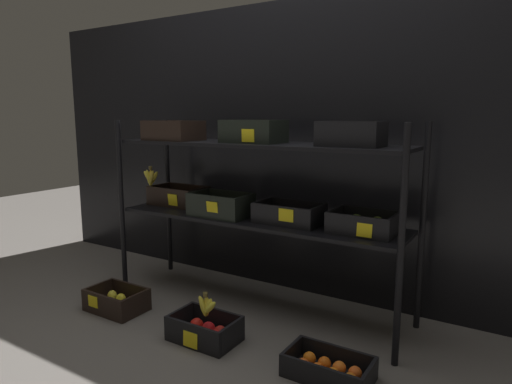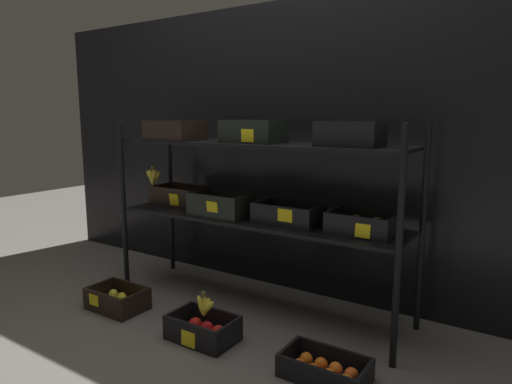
{
  "view_description": "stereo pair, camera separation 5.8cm",
  "coord_description": "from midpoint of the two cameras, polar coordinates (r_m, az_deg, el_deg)",
  "views": [
    {
      "loc": [
        1.35,
        -2.18,
        1.14
      ],
      "look_at": [
        0.0,
        0.0,
        0.7
      ],
      "focal_mm": 31.45,
      "sensor_mm": 36.0,
      "label": 1
    },
    {
      "loc": [
        1.4,
        -2.15,
        1.14
      ],
      "look_at": [
        0.0,
        0.0,
        0.7
      ],
      "focal_mm": 31.45,
      "sensor_mm": 36.0,
      "label": 2
    }
  ],
  "objects": [
    {
      "name": "banana_bunch_loose",
      "position": [
        2.35,
        -7.09,
        -14.22
      ],
      "size": [
        0.13,
        0.04,
        0.13
      ],
      "color": "brown",
      "rests_on": "crate_ground_apple_red"
    },
    {
      "name": "crate_ground_apple_red",
      "position": [
        2.42,
        -7.25,
        -17.13
      ],
      "size": [
        0.35,
        0.23,
        0.13
      ],
      "color": "black",
      "rests_on": "ground_plane"
    },
    {
      "name": "display_rack",
      "position": [
        2.6,
        -1.21,
        1.13
      ],
      "size": [
        1.92,
        0.47,
        1.11
      ],
      "color": "black",
      "rests_on": "ground_plane"
    },
    {
      "name": "ground_plane",
      "position": [
        2.81,
        -0.62,
        -14.22
      ],
      "size": [
        10.0,
        10.0,
        0.0
      ],
      "primitive_type": "plane",
      "color": "#605B56"
    },
    {
      "name": "storefront_wall",
      "position": [
        2.94,
        3.76,
        5.4
      ],
      "size": [
        4.18,
        0.12,
        1.84
      ],
      "primitive_type": "cube",
      "color": "black",
      "rests_on": "ground_plane"
    },
    {
      "name": "crate_ground_tangerine",
      "position": [
        2.13,
        8.37,
        -21.4
      ],
      "size": [
        0.38,
        0.21,
        0.1
      ],
      "color": "black",
      "rests_on": "ground_plane"
    },
    {
      "name": "crate_ground_lemon",
      "position": [
        2.86,
        -17.88,
        -13.15
      ],
      "size": [
        0.34,
        0.23,
        0.13
      ],
      "color": "black",
      "rests_on": "ground_plane"
    }
  ]
}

